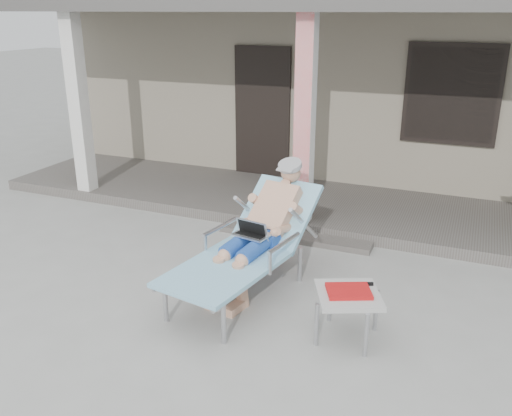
% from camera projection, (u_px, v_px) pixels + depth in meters
% --- Properties ---
extents(ground, '(60.00, 60.00, 0.00)m').
position_uv_depth(ground, '(234.00, 307.00, 5.38)').
color(ground, '#9E9E99').
rests_on(ground, ground).
extents(house, '(10.40, 5.40, 3.30)m').
position_uv_depth(house, '(374.00, 71.00, 10.44)').
color(house, gray).
rests_on(house, ground).
extents(porch_deck, '(10.00, 2.00, 0.15)m').
position_uv_depth(porch_deck, '(319.00, 206.00, 7.96)').
color(porch_deck, '#605B56').
rests_on(porch_deck, ground).
extents(porch_overhang, '(10.00, 2.30, 2.85)m').
position_uv_depth(porch_overhang, '(327.00, 9.00, 6.98)').
color(porch_overhang, silver).
rests_on(porch_overhang, porch_deck).
extents(porch_step, '(2.00, 0.30, 0.07)m').
position_uv_depth(porch_step, '(294.00, 236.00, 6.97)').
color(porch_step, '#605B56').
rests_on(porch_step, ground).
extents(lounger, '(1.12, 2.13, 1.34)m').
position_uv_depth(lounger, '(254.00, 215.00, 5.50)').
color(lounger, '#B7B7BC').
rests_on(lounger, ground).
extents(side_table, '(0.72, 0.72, 0.49)m').
position_uv_depth(side_table, '(348.00, 297.00, 4.76)').
color(side_table, '#AEADA9').
rests_on(side_table, ground).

